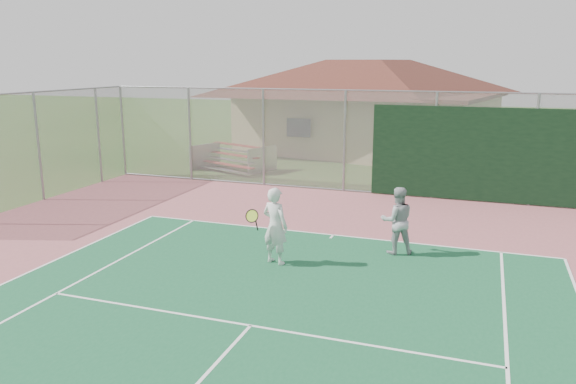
% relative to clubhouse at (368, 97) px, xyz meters
% --- Properties ---
extents(back_fence, '(20.08, 0.11, 3.53)m').
position_rel_clubhouse_xyz_m(back_fence, '(4.23, -9.31, -1.07)').
color(back_fence, gray).
rests_on(back_fence, ground).
extents(side_fence_left, '(0.08, 9.00, 3.50)m').
position_rel_clubhouse_xyz_m(side_fence_left, '(-7.88, -13.79, -0.99)').
color(side_fence_left, gray).
rests_on(side_fence_left, ground).
extents(clubhouse, '(13.92, 10.70, 5.39)m').
position_rel_clubhouse_xyz_m(clubhouse, '(0.00, 0.00, 0.00)').
color(clubhouse, tan).
rests_on(clubhouse, ground).
extents(bleachers, '(3.31, 2.53, 1.04)m').
position_rel_clubhouse_xyz_m(bleachers, '(-4.18, -7.02, -2.19)').
color(bleachers, maroon).
rests_on(bleachers, ground).
extents(player_white_front, '(0.95, 0.73, 1.74)m').
position_rel_clubhouse_xyz_m(player_white_front, '(1.43, -16.87, -1.86)').
color(player_white_front, silver).
rests_on(player_white_front, ground).
extents(player_grey_back, '(0.94, 0.85, 1.59)m').
position_rel_clubhouse_xyz_m(player_grey_back, '(3.88, -15.28, -1.94)').
color(player_grey_back, '#A0A2A5').
rests_on(player_grey_back, ground).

